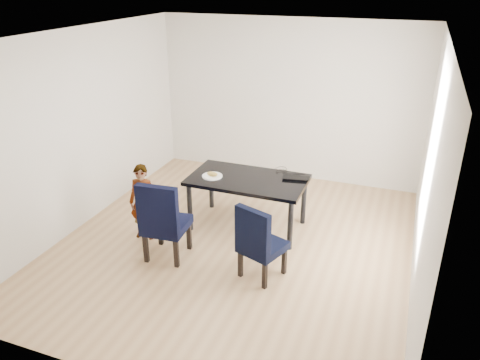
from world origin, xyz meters
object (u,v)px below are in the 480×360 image
at_px(chair_left, 166,218).
at_px(laptop, 296,177).
at_px(dining_table, 247,203).
at_px(plate, 212,176).
at_px(child, 143,202).
at_px(chair_right, 263,240).

relative_size(chair_left, laptop, 2.89).
xyz_separation_m(dining_table, laptop, (0.62, 0.25, 0.39)).
xyz_separation_m(chair_left, plate, (0.22, 0.94, 0.22)).
relative_size(child, plate, 3.73).
bearing_deg(dining_table, laptop, 22.23).
relative_size(chair_left, child, 1.01).
distance_m(chair_right, laptop, 1.33).
distance_m(dining_table, plate, 0.62).
relative_size(dining_table, child, 1.51).
relative_size(chair_right, plate, 3.38).
height_order(child, plate, child).
bearing_deg(laptop, chair_right, 77.57).
relative_size(chair_left, chair_right, 1.12).
xyz_separation_m(chair_left, chair_right, (1.26, 0.02, -0.06)).
height_order(chair_right, plate, chair_right).
distance_m(chair_left, child, 0.59).
height_order(plate, laptop, laptop).
xyz_separation_m(dining_table, chair_left, (-0.70, -1.06, 0.16)).
xyz_separation_m(chair_right, child, (-1.77, 0.28, 0.05)).
xyz_separation_m(dining_table, child, (-1.21, -0.76, 0.15)).
xyz_separation_m(plate, laptop, (1.10, 0.37, 0.01)).
bearing_deg(dining_table, chair_left, -123.35).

